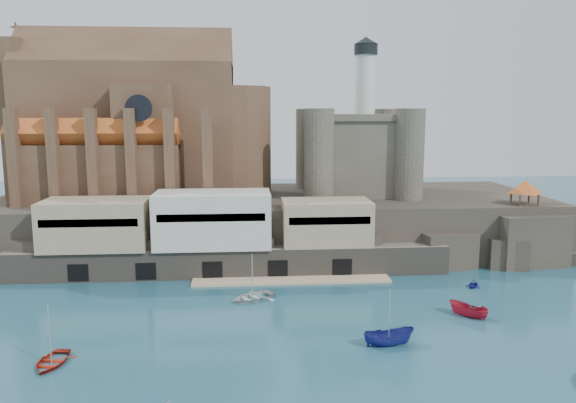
% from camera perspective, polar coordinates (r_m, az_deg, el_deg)
% --- Properties ---
extents(ground, '(300.00, 300.00, 0.00)m').
position_cam_1_polar(ground, '(68.94, -0.07, -12.55)').
color(ground, '#1B495A').
rests_on(ground, ground).
extents(promontory, '(100.00, 36.00, 10.00)m').
position_cam_1_polar(promontory, '(105.38, -1.77, -2.12)').
color(promontory, '#28241E').
rests_on(promontory, ground).
extents(quay, '(70.00, 12.00, 13.05)m').
position_cam_1_polar(quay, '(89.27, -7.73, -3.51)').
color(quay, '#655D51').
rests_on(quay, ground).
extents(church, '(47.00, 25.93, 30.51)m').
position_cam_1_polar(church, '(107.56, -14.82, 7.05)').
color(church, '#493222').
rests_on(church, promontory).
extents(castle_keep, '(21.20, 21.20, 29.30)m').
position_cam_1_polar(castle_keep, '(107.26, 6.91, 5.23)').
color(castle_keep, '#484438').
rests_on(castle_keep, promontory).
extents(rock_outcrop, '(14.50, 10.50, 8.70)m').
position_cam_1_polar(rock_outcrop, '(103.43, 22.71, -3.56)').
color(rock_outcrop, '#28241E').
rests_on(rock_outcrop, ground).
extents(pavilion, '(6.40, 6.40, 5.40)m').
position_cam_1_polar(pavilion, '(102.13, 22.96, 1.23)').
color(pavilion, '#493222').
rests_on(pavilion, rock_outcrop).
extents(boat_0, '(4.21, 1.67, 5.74)m').
position_cam_1_polar(boat_0, '(64.27, -22.88, -14.97)').
color(boat_0, '#A82312').
rests_on(boat_0, ground).
extents(boat_2, '(2.49, 2.44, 5.81)m').
position_cam_1_polar(boat_2, '(64.82, 10.17, -14.15)').
color(boat_2, navy).
rests_on(boat_2, ground).
extents(boat_5, '(2.80, 2.81, 5.21)m').
position_cam_1_polar(boat_5, '(75.50, 17.80, -11.04)').
color(boat_5, '#AB182E').
rests_on(boat_5, ground).
extents(boat_6, '(3.65, 4.56, 6.42)m').
position_cam_1_polar(boat_6, '(78.20, -3.63, -9.90)').
color(boat_6, silver).
rests_on(boat_6, ground).
extents(boat_7, '(2.88, 2.78, 2.88)m').
position_cam_1_polar(boat_7, '(87.60, 18.29, -8.25)').
color(boat_7, navy).
rests_on(boat_7, ground).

